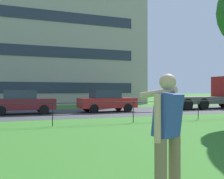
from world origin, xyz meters
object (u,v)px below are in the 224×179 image
object	(u,v)px
car_maroon_right	(22,102)
flatbed_truck_far_left	(217,94)
apartment_building_background	(26,43)
person_thrower	(167,132)
car_red_left	(107,101)

from	to	relation	value
car_maroon_right	flatbed_truck_far_left	xyz separation A→B (m)	(15.75, 0.17, 0.44)
car_maroon_right	apartment_building_background	size ratio (longest dim) A/B	0.15
person_thrower	car_maroon_right	distance (m)	14.40
person_thrower	car_maroon_right	world-z (taller)	person_thrower
person_thrower	car_maroon_right	size ratio (longest dim) A/B	0.42
car_red_left	car_maroon_right	bearing A→B (deg)	178.90
car_red_left	flatbed_truck_far_left	world-z (taller)	flatbed_truck_far_left
person_thrower	flatbed_truck_far_left	size ratio (longest dim) A/B	0.23
person_thrower	flatbed_truck_far_left	xyz separation A→B (m)	(14.20, 14.49, 0.31)
car_maroon_right	car_red_left	xyz separation A→B (m)	(5.66, -0.11, 0.00)
car_maroon_right	apartment_building_background	bearing A→B (deg)	87.38
person_thrower	apartment_building_background	size ratio (longest dim) A/B	0.06
person_thrower	car_red_left	bearing A→B (deg)	73.88
flatbed_truck_far_left	apartment_building_background	world-z (taller)	apartment_building_background
flatbed_truck_far_left	person_thrower	bearing A→B (deg)	-134.43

